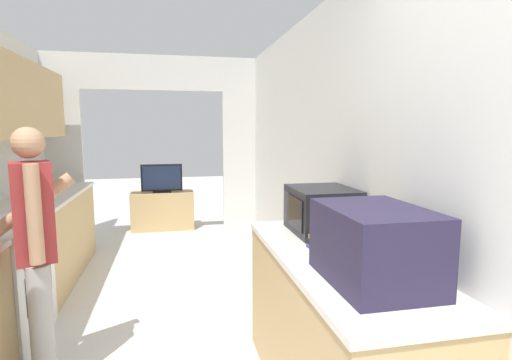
{
  "coord_description": "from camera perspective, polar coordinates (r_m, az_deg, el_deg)",
  "views": [
    {
      "loc": [
        0.22,
        -0.82,
        1.56
      ],
      "look_at": [
        0.85,
        2.2,
        1.15
      ],
      "focal_mm": 28.0,
      "sensor_mm": 36.0,
      "label": 1
    }
  ],
  "objects": [
    {
      "name": "counter_left",
      "position": [
        4.15,
        -29.79,
        -9.11
      ],
      "size": [
        0.62,
        3.32,
        0.89
      ],
      "color": "tan",
      "rests_on": "ground_plane"
    },
    {
      "name": "television",
      "position": [
        6.23,
        -13.32,
        0.21
      ],
      "size": [
        0.61,
        0.16,
        0.43
      ],
      "color": "black",
      "rests_on": "tv_cabinet"
    },
    {
      "name": "person",
      "position": [
        2.7,
        -28.92,
        -9.04
      ],
      "size": [
        0.5,
        0.45,
        1.56
      ],
      "rotation": [
        0.0,
        0.0,
        1.91
      ],
      "color": "#9E9E9E",
      "rests_on": "ground_plane"
    },
    {
      "name": "suitcase",
      "position": [
        1.82,
        16.52,
        -8.85
      ],
      "size": [
        0.39,
        0.58,
        0.33
      ],
      "color": "#231E38",
      "rests_on": "counter_right"
    },
    {
      "name": "knife",
      "position": [
        3.92,
        -29.59,
        -3.23
      ],
      "size": [
        0.17,
        0.31,
        0.02
      ],
      "rotation": [
        0.0,
        0.0,
        -0.69
      ],
      "color": "#B7B7BC",
      "rests_on": "counter_left"
    },
    {
      "name": "microwave",
      "position": [
        2.6,
        9.37,
        -4.25
      ],
      "size": [
        0.39,
        0.46,
        0.29
      ],
      "color": "black",
      "rests_on": "counter_right"
    },
    {
      "name": "book_stack",
      "position": [
        2.24,
        10.81,
        -9.13
      ],
      "size": [
        0.23,
        0.29,
        0.07
      ],
      "color": "#2D4C99",
      "rests_on": "counter_right"
    },
    {
      "name": "wall_right",
      "position": [
        2.83,
        12.74,
        1.03
      ],
      "size": [
        0.06,
        7.06,
        2.5
      ],
      "color": "silver",
      "rests_on": "ground_plane"
    },
    {
      "name": "counter_right",
      "position": [
        2.37,
        11.29,
        -20.72
      ],
      "size": [
        0.62,
        1.64,
        0.89
      ],
      "color": "tan",
      "rests_on": "ground_plane"
    },
    {
      "name": "wall_far_with_doorway",
      "position": [
        5.52,
        -14.26,
        6.19
      ],
      "size": [
        3.13,
        0.06,
        2.5
      ],
      "color": "silver",
      "rests_on": "ground_plane"
    },
    {
      "name": "tv_cabinet",
      "position": [
        6.36,
        -13.17,
        -4.24
      ],
      "size": [
        0.94,
        0.42,
        0.58
      ],
      "color": "tan",
      "rests_on": "ground_plane"
    }
  ]
}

